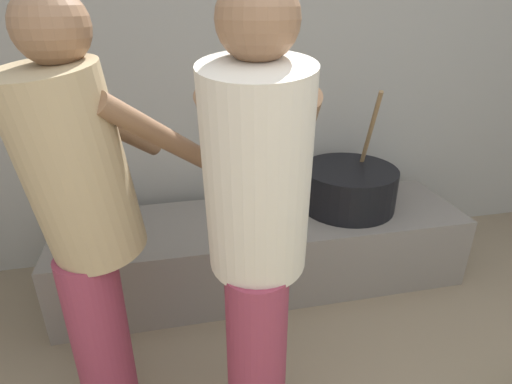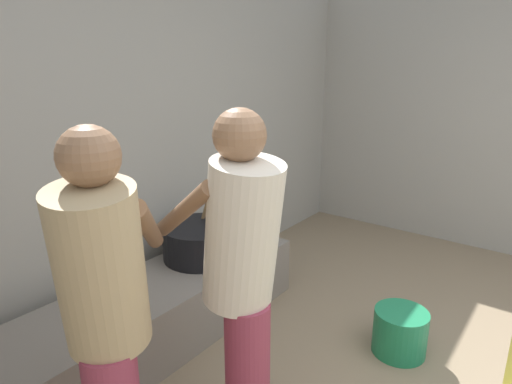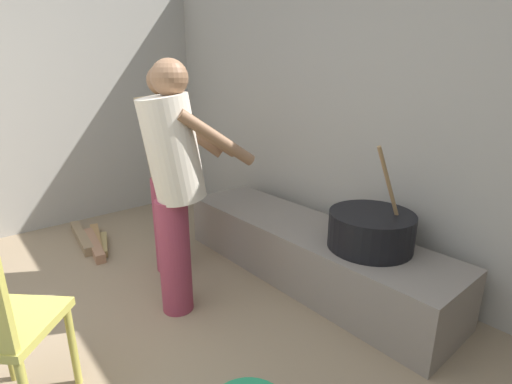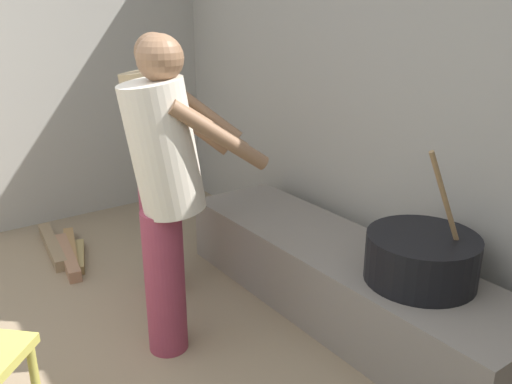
% 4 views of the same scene
% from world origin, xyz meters
% --- Properties ---
extents(block_enclosure_rear, '(5.66, 0.20, 2.46)m').
position_xyz_m(block_enclosure_rear, '(0.00, 2.69, 1.23)').
color(block_enclosure_rear, '#9E998E').
rests_on(block_enclosure_rear, ground_plane).
extents(hearth_ledge, '(2.24, 0.60, 0.41)m').
position_xyz_m(hearth_ledge, '(-0.29, 2.17, 0.21)').
color(hearth_ledge, slate).
rests_on(hearth_ledge, ground_plane).
extents(cooking_pot_main, '(0.54, 0.54, 0.69)m').
position_xyz_m(cooking_pot_main, '(0.22, 2.21, 0.53)').
color(cooking_pot_main, black).
rests_on(cooking_pot_main, hearth_ledge).
extents(cook_in_tan_shirt, '(0.69, 0.68, 1.55)m').
position_xyz_m(cook_in_tan_shirt, '(-1.04, 1.45, 0.88)').
color(cook_in_tan_shirt, '#8C3347').
rests_on(cook_in_tan_shirt, ground_plane).
extents(cook_in_cream_shirt, '(0.48, 0.72, 1.58)m').
position_xyz_m(cook_in_cream_shirt, '(-0.53, 1.24, 0.90)').
color(cook_in_cream_shirt, '#8C3347').
rests_on(cook_in_cream_shirt, ground_plane).
extents(firewood_pile, '(0.94, 0.29, 0.08)m').
position_xyz_m(firewood_pile, '(-1.90, 1.09, 0.04)').
color(firewood_pile, '#987043').
rests_on(firewood_pile, ground_plane).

